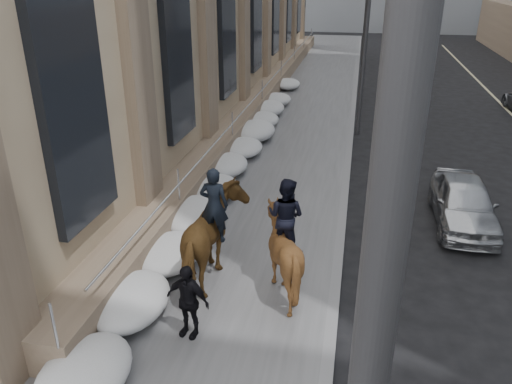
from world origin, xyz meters
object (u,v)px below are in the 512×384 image
mounted_horse_left (214,238)px  mounted_horse_right (282,247)px  pedestrian (188,301)px  car_silver (464,202)px

mounted_horse_left → mounted_horse_right: 1.53m
mounted_horse_right → pedestrian: size_ratio=1.68×
pedestrian → mounted_horse_left: bearing=101.6°
pedestrian → car_silver: pedestrian is taller
mounted_horse_left → car_silver: (6.04, 4.39, -0.58)m
mounted_horse_left → mounted_horse_right: size_ratio=1.05×
mounted_horse_left → car_silver: size_ratio=0.69×
mounted_horse_right → pedestrian: bearing=67.6°
mounted_horse_left → car_silver: bearing=-145.0°
pedestrian → mounted_horse_right: bearing=62.2°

